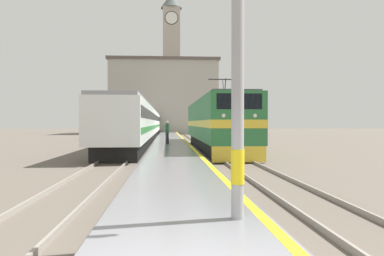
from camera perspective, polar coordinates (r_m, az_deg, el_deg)
The scene contains 9 objects.
ground_plane at distance 33.95m, azimuth -3.27°, elevation -2.72°, with size 200.00×200.00×0.00m, color #60564C.
platform at distance 28.95m, azimuth -3.17°, elevation -2.90°, with size 2.98×140.00×0.43m.
rail_track_near at distance 29.19m, azimuth 3.32°, elevation -3.23°, with size 2.84×140.00×0.16m.
rail_track_far at distance 29.09m, azimuth -9.25°, elevation -3.26°, with size 2.84×140.00×0.16m.
locomotive_train at distance 28.69m, azimuth 3.43°, elevation 0.61°, with size 2.92×19.98×4.86m.
passenger_train at distance 44.13m, azimuth -7.40°, elevation 0.65°, with size 2.92×51.86×3.63m.
person_on_platform at distance 29.88m, azimuth -3.79°, elevation -0.54°, with size 0.34×0.34×1.81m.
clock_tower at distance 82.49m, azimuth -3.15°, elevation 10.43°, with size 4.57×4.57×30.16m.
station_building at distance 71.66m, azimuth -4.30°, elevation 4.71°, with size 20.34×10.05×13.89m.
Camera 1 is at (-0.33, -3.89, 2.08)m, focal length 35.00 mm.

